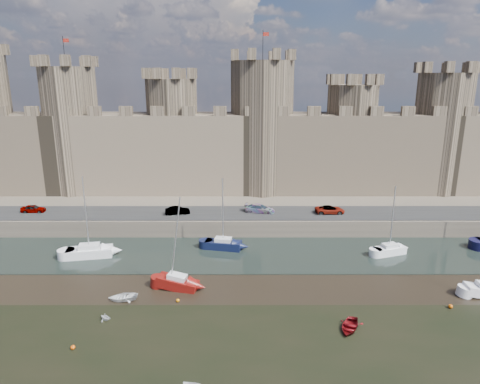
{
  "coord_description": "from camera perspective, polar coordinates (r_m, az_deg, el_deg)",
  "views": [
    {
      "loc": [
        -1.95,
        -28.77,
        23.14
      ],
      "look_at": [
        -1.92,
        22.0,
        9.21
      ],
      "focal_mm": 32.0,
      "sensor_mm": 36.0,
      "label": 1
    }
  ],
  "objects": [
    {
      "name": "water_channel",
      "position": [
        57.64,
        1.92,
        -8.29
      ],
      "size": [
        160.0,
        12.0,
        0.08
      ],
      "primitive_type": "cube",
      "color": "black",
      "rests_on": "ground"
    },
    {
      "name": "dinghy_4",
      "position": [
        43.23,
        14.39,
        -17.07
      ],
      "size": [
        3.29,
        3.69,
        0.63
      ],
      "primitive_type": "imported",
      "rotation": [
        1.57,
        0.0,
        5.82
      ],
      "color": "#660B0F",
      "rests_on": "ground"
    },
    {
      "name": "buoy_1",
      "position": [
        46.92,
        -8.3,
        -14.12
      ],
      "size": [
        0.38,
        0.38,
        0.38
      ],
      "primitive_type": "sphere",
      "color": "#CD7109",
      "rests_on": "ground"
    },
    {
      "name": "buoy_3",
      "position": [
        50.23,
        26.27,
        -13.52
      ],
      "size": [
        0.46,
        0.46,
        0.46
      ],
      "primitive_type": "sphere",
      "color": "#BE4E08",
      "rests_on": "ground"
    },
    {
      "name": "car_1",
      "position": [
        66.03,
        -8.33,
        -2.48
      ],
      "size": [
        3.93,
        2.07,
        1.23
      ],
      "primitive_type": "imported",
      "rotation": [
        0.0,
        0.0,
        1.78
      ],
      "color": "gray",
      "rests_on": "quay"
    },
    {
      "name": "quay",
      "position": [
        91.45,
        1.19,
        1.49
      ],
      "size": [
        160.0,
        60.0,
        2.5
      ],
      "primitive_type": "cube",
      "color": "#4C443A",
      "rests_on": "ground"
    },
    {
      "name": "ground",
      "position": [
        36.98,
        3.26,
        -23.43
      ],
      "size": [
        160.0,
        160.0,
        0.0
      ],
      "primitive_type": "plane",
      "color": "black",
      "rests_on": "ground"
    },
    {
      "name": "buoy_0",
      "position": [
        42.23,
        -21.39,
        -18.73
      ],
      "size": [
        0.42,
        0.42,
        0.42
      ],
      "primitive_type": "sphere",
      "color": "#CE4C09",
      "rests_on": "ground"
    },
    {
      "name": "dinghy_3",
      "position": [
        45.33,
        -17.53,
        -15.66
      ],
      "size": [
        1.64,
        1.6,
        0.66
      ],
      "primitive_type": "imported",
      "rotation": [
        1.57,
        0.0,
        0.99
      ],
      "color": "silver",
      "rests_on": "ground"
    },
    {
      "name": "sailboat_4",
      "position": [
        49.31,
        -8.34,
        -11.8
      ],
      "size": [
        4.87,
        2.76,
        10.73
      ],
      "rotation": [
        0.0,
        0.0,
        -0.22
      ],
      "color": "#670F0B",
      "rests_on": "ground"
    },
    {
      "name": "sailboat_0",
      "position": [
        59.9,
        -19.42,
        -7.45
      ],
      "size": [
        6.1,
        3.27,
        10.83
      ],
      "rotation": [
        0.0,
        0.0,
        0.18
      ],
      "color": "white",
      "rests_on": "ground"
    },
    {
      "name": "car_2",
      "position": [
        66.25,
        2.65,
        -2.22
      ],
      "size": [
        4.85,
        2.72,
        1.33
      ],
      "primitive_type": "imported",
      "rotation": [
        0.0,
        0.0,
        1.37
      ],
      "color": "gray",
      "rests_on": "quay"
    },
    {
      "name": "sailboat_2",
      "position": [
        60.63,
        19.29,
        -7.22
      ],
      "size": [
        4.65,
        3.0,
        9.37
      ],
      "rotation": [
        0.0,
        0.0,
        0.33
      ],
      "color": "white",
      "rests_on": "ground"
    },
    {
      "name": "car_0",
      "position": [
        73.6,
        -25.85,
        -2.02
      ],
      "size": [
        3.66,
        1.5,
        1.24
      ],
      "primitive_type": "imported",
      "rotation": [
        0.0,
        0.0,
        1.58
      ],
      "color": "gray",
      "rests_on": "quay"
    },
    {
      "name": "car_3",
      "position": [
        67.16,
        11.9,
        -2.34
      ],
      "size": [
        4.59,
        2.28,
        1.25
      ],
      "primitive_type": "imported",
      "rotation": [
        0.0,
        0.0,
        1.62
      ],
      "color": "gray",
      "rests_on": "quay"
    },
    {
      "name": "castle",
      "position": [
        77.63,
        0.94,
        6.85
      ],
      "size": [
        108.5,
        11.0,
        29.0
      ],
      "color": "#42382B",
      "rests_on": "quay"
    },
    {
      "name": "sailboat_1",
      "position": [
        59.05,
        -2.26,
        -6.91
      ],
      "size": [
        5.24,
        2.85,
        9.93
      ],
      "rotation": [
        0.0,
        0.0,
        -0.19
      ],
      "color": "black",
      "rests_on": "ground"
    },
    {
      "name": "road",
      "position": [
        66.09,
        1.66,
        -2.81
      ],
      "size": [
        160.0,
        7.0,
        0.1
      ],
      "primitive_type": "cube",
      "color": "black",
      "rests_on": "quay"
    },
    {
      "name": "dinghy_6",
      "position": [
        48.35,
        -15.38,
        -13.41
      ],
      "size": [
        3.16,
        2.27,
        0.65
      ],
      "primitive_type": "imported",
      "rotation": [
        1.57,
        0.0,
        4.7
      ],
      "color": "silver",
      "rests_on": "ground"
    }
  ]
}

